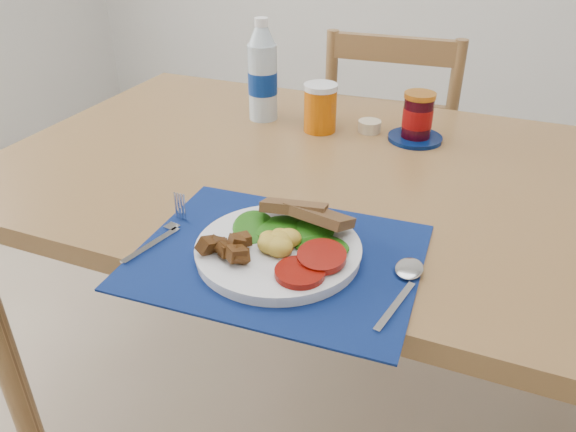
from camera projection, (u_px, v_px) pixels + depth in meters
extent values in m
cube|color=brown|center=(326.00, 174.00, 1.19)|extent=(1.40, 0.90, 0.04)
cylinder|color=brown|center=(0.00, 343.00, 1.28)|extent=(0.06, 0.06, 0.71)
cylinder|color=brown|center=(182.00, 194.00, 1.91)|extent=(0.06, 0.06, 0.71)
cube|color=brown|center=(390.00, 170.00, 1.92)|extent=(0.44, 0.42, 0.04)
cylinder|color=brown|center=(438.00, 211.00, 2.12)|extent=(0.04, 0.04, 0.40)
cylinder|color=brown|center=(347.00, 197.00, 2.21)|extent=(0.04, 0.04, 0.40)
cylinder|color=brown|center=(429.00, 259.00, 1.84)|extent=(0.04, 0.04, 0.40)
cylinder|color=brown|center=(326.00, 240.00, 1.94)|extent=(0.04, 0.04, 0.40)
cube|color=brown|center=(394.00, 49.00, 1.54)|extent=(0.37, 0.06, 0.47)
cube|color=black|center=(278.00, 256.00, 0.89)|extent=(0.46, 0.37, 0.00)
cylinder|color=silver|center=(278.00, 251.00, 0.88)|extent=(0.26, 0.26, 0.02)
ellipsoid|color=gold|center=(280.00, 240.00, 0.87)|extent=(0.06, 0.06, 0.03)
cylinder|color=#8E0D05|center=(311.00, 267.00, 0.82)|extent=(0.07, 0.07, 0.01)
ellipsoid|color=#0C3F07|center=(293.00, 232.00, 0.90)|extent=(0.14, 0.08, 0.01)
cube|color=brown|center=(306.00, 211.00, 0.92)|extent=(0.11, 0.07, 0.04)
cube|color=#B2B5BA|center=(151.00, 245.00, 0.91)|extent=(0.04, 0.12, 0.00)
cube|color=#B2B5BA|center=(178.00, 221.00, 0.97)|extent=(0.03, 0.06, 0.00)
cube|color=#B2B5BA|center=(395.00, 306.00, 0.78)|extent=(0.03, 0.12, 0.00)
ellipsoid|color=#B2B5BA|center=(409.00, 270.00, 0.85)|extent=(0.04, 0.06, 0.01)
cylinder|color=#ADBFCC|center=(263.00, 83.00, 1.38)|extent=(0.07, 0.07, 0.18)
cylinder|color=navy|center=(263.00, 83.00, 1.38)|extent=(0.07, 0.07, 0.05)
cone|color=#ADBFCC|center=(262.00, 35.00, 1.32)|extent=(0.06, 0.06, 0.04)
cylinder|color=white|center=(261.00, 22.00, 1.30)|extent=(0.03, 0.03, 0.02)
cylinder|color=#C15605|center=(320.00, 109.00, 1.33)|extent=(0.08, 0.08, 0.11)
cylinder|color=beige|center=(369.00, 126.00, 1.34)|extent=(0.05, 0.05, 0.03)
cylinder|color=#041749|center=(415.00, 138.00, 1.30)|extent=(0.13, 0.13, 0.01)
cylinder|color=black|center=(418.00, 117.00, 1.27)|extent=(0.07, 0.07, 0.09)
cylinder|color=maroon|center=(418.00, 117.00, 1.27)|extent=(0.07, 0.07, 0.04)
cylinder|color=orange|center=(420.00, 95.00, 1.25)|extent=(0.07, 0.07, 0.01)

